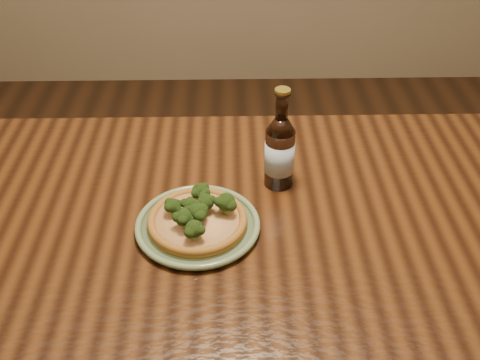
{
  "coord_description": "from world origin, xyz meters",
  "views": [
    {
      "loc": [
        0.0,
        -0.81,
        1.55
      ],
      "look_at": [
        0.02,
        0.16,
        0.82
      ],
      "focal_mm": 42.0,
      "sensor_mm": 36.0,
      "label": 1
    }
  ],
  "objects_px": {
    "table": "(230,254)",
    "plate": "(198,225)",
    "beer_bottle": "(280,151)",
    "pizza": "(198,218)"
  },
  "relations": [
    {
      "from": "plate",
      "to": "beer_bottle",
      "type": "relative_size",
      "value": 1.07
    },
    {
      "from": "plate",
      "to": "beer_bottle",
      "type": "bearing_deg",
      "value": 40.58
    },
    {
      "from": "plate",
      "to": "beer_bottle",
      "type": "distance_m",
      "value": 0.25
    },
    {
      "from": "plate",
      "to": "pizza",
      "type": "xyz_separation_m",
      "value": [
        0.0,
        0.0,
        0.02
      ]
    },
    {
      "from": "table",
      "to": "beer_bottle",
      "type": "distance_m",
      "value": 0.26
    },
    {
      "from": "table",
      "to": "plate",
      "type": "height_order",
      "value": "plate"
    },
    {
      "from": "table",
      "to": "plate",
      "type": "relative_size",
      "value": 6.03
    },
    {
      "from": "pizza",
      "to": "table",
      "type": "bearing_deg",
      "value": 13.17
    },
    {
      "from": "table",
      "to": "beer_bottle",
      "type": "bearing_deg",
      "value": 50.64
    },
    {
      "from": "beer_bottle",
      "to": "plate",
      "type": "bearing_deg",
      "value": -149.38
    }
  ]
}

